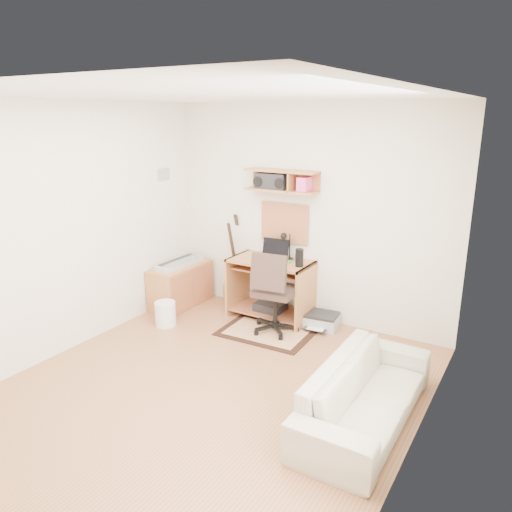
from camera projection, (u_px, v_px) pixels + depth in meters
The scene contains 22 objects.
floor at pixel (212, 389), 4.58m from camera, with size 3.60×4.00×0.01m, color #A46C44.
ceiling at pixel (203, 94), 3.85m from camera, with size 3.60×4.00×0.01m, color white.
back_wall at pixel (308, 215), 5.86m from camera, with size 3.60×0.01×2.60m, color silver.
left_wall at pixel (68, 229), 5.11m from camera, with size 0.01×4.00×2.60m, color silver.
right_wall at pixel (423, 292), 3.32m from camera, with size 0.01×4.00×2.60m, color silver.
wall_shelf at pixel (281, 181), 5.79m from camera, with size 0.90×0.25×0.26m, color #BA7841.
cork_board at pixel (285, 223), 6.03m from camera, with size 0.64×0.03×0.49m, color tan.
wall_photo at pixel (164, 174), 6.22m from camera, with size 0.02×0.20×0.15m, color #4C8CBF.
desk at pixel (271, 289), 6.06m from camera, with size 1.00×0.55×0.75m, color #BA7841, non-canonical shape.
laptop at pixel (272, 251), 5.89m from camera, with size 0.33×0.33×0.26m, color silver, non-canonical shape.
speaker at pixel (299, 258), 5.68m from camera, with size 0.09×0.09×0.21m, color black.
desk_lamp at pixel (290, 246), 5.93m from camera, with size 0.11×0.11×0.33m, color black, non-canonical shape.
pencil_cup at pixel (298, 258), 5.87m from camera, with size 0.07×0.07×0.09m, color #314D94.
boombox at pixel (272, 182), 5.85m from camera, with size 0.40×0.18×0.20m, color black.
rug at pixel (266, 333), 5.72m from camera, with size 1.05×0.70×0.01m, color beige.
task_chair at pixel (276, 291), 5.64m from camera, with size 0.51×0.51×1.00m, color #36261F, non-canonical shape.
cabinet at pixel (181, 285), 6.51m from camera, with size 0.40×0.90×0.55m, color #BA7841.
music_keyboard at pixel (180, 263), 6.42m from camera, with size 0.23×0.73×0.06m, color #B2B5BA.
guitar at pixel (231, 261), 6.44m from camera, with size 0.32×0.20×1.21m, color #98582E, non-canonical shape.
waste_basket at pixel (165, 314), 5.90m from camera, with size 0.25×0.25×0.30m, color white.
printer at pixel (321, 320), 5.88m from camera, with size 0.42×0.33×0.16m, color #A5A8AA.
sofa at pixel (366, 384), 4.01m from camera, with size 1.72×0.50×0.67m, color #B8AD92.
Camera 1 is at (2.45, -3.25, 2.46)m, focal length 34.47 mm.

